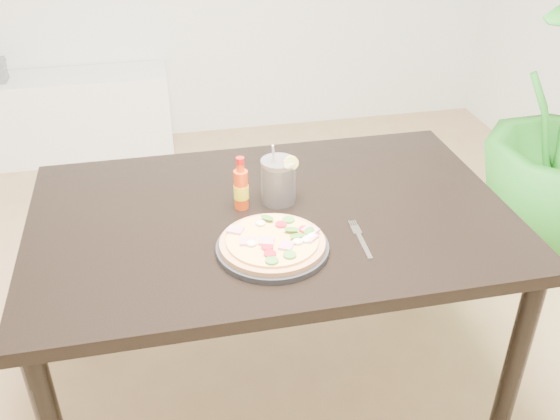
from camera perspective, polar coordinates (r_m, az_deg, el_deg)
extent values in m
plane|color=#9E7A51|center=(2.34, -3.75, -15.69)|extent=(4.50, 4.50, 0.00)
cube|color=black|center=(1.84, -0.79, -0.76)|extent=(1.40, 0.90, 0.04)
cylinder|color=black|center=(2.00, 20.52, -13.64)|extent=(0.06, 0.06, 0.71)
cylinder|color=black|center=(2.37, -18.09, -5.23)|extent=(0.06, 0.06, 0.71)
cylinder|color=black|center=(2.53, 11.82, -1.71)|extent=(0.06, 0.06, 0.71)
cylinder|color=black|center=(1.66, -0.69, -3.48)|extent=(0.30, 0.30, 0.02)
cylinder|color=tan|center=(1.65, -0.70, -3.06)|extent=(0.28, 0.28, 0.01)
cylinder|color=#ECC766|center=(1.65, -0.70, -2.76)|extent=(0.25, 0.25, 0.01)
cube|color=#CF8194|center=(1.68, 2.79, -1.87)|extent=(0.05, 0.05, 0.01)
cube|color=#CF8194|center=(1.63, -1.24, -2.87)|extent=(0.05, 0.05, 0.01)
cube|color=#CF8194|center=(1.68, -4.09, -1.83)|extent=(0.05, 0.05, 0.01)
cube|color=#CF8194|center=(1.65, 2.73, -2.52)|extent=(0.05, 0.05, 0.01)
cube|color=#CF8194|center=(1.63, -2.95, -2.89)|extent=(0.05, 0.04, 0.01)
cube|color=#CF8194|center=(1.61, 0.59, -3.28)|extent=(0.05, 0.05, 0.01)
cylinder|color=red|center=(1.70, 0.09, -1.34)|extent=(0.03, 0.03, 0.01)
cylinder|color=red|center=(1.59, -0.92, -4.02)|extent=(0.03, 0.03, 0.01)
cylinder|color=red|center=(1.61, -1.18, -3.40)|extent=(0.03, 0.03, 0.01)
cylinder|color=red|center=(1.68, 2.28, -1.79)|extent=(0.03, 0.03, 0.01)
cylinder|color=#3F802A|center=(1.72, 0.78, -0.90)|extent=(0.03, 0.03, 0.01)
cylinder|color=#3F802A|center=(1.56, -0.75, -4.66)|extent=(0.03, 0.03, 0.01)
cylinder|color=#3F802A|center=(1.58, 0.89, -4.14)|extent=(0.03, 0.03, 0.01)
ellipsoid|color=#EEE4CE|center=(1.70, -1.79, -1.19)|extent=(0.03, 0.03, 0.01)
ellipsoid|color=#EEE4CE|center=(1.62, -2.62, -3.06)|extent=(0.03, 0.03, 0.01)
ellipsoid|color=#EEE4CE|center=(1.65, 2.85, -2.33)|extent=(0.03, 0.03, 0.01)
ellipsoid|color=#EEE4CE|center=(1.63, 1.63, -2.88)|extent=(0.03, 0.03, 0.01)
ellipsoid|color=#EEE4CE|center=(1.64, 2.43, -2.70)|extent=(0.03, 0.03, 0.01)
ellipsoid|color=#2E711B|center=(1.72, -1.17, -0.69)|extent=(0.04, 0.04, 0.00)
ellipsoid|color=#2E711B|center=(1.67, 1.04, -1.76)|extent=(0.04, 0.03, 0.00)
ellipsoid|color=#2E711B|center=(1.64, 1.58, -2.35)|extent=(0.04, 0.03, 0.00)
ellipsoid|color=#2E711B|center=(1.66, 2.67, -1.86)|extent=(0.04, 0.04, 0.00)
cylinder|color=#E33D0D|center=(1.83, -3.57, 1.87)|extent=(0.05, 0.05, 0.12)
cylinder|color=yellow|center=(1.83, -3.56, 1.70)|extent=(0.04, 0.04, 0.04)
cylinder|color=#E33D0D|center=(1.79, -3.65, 3.92)|extent=(0.02, 0.02, 0.03)
cylinder|color=red|center=(1.78, -3.67, 4.55)|extent=(0.02, 0.02, 0.02)
cylinder|color=black|center=(1.86, -0.15, 2.46)|extent=(0.10, 0.10, 0.12)
cylinder|color=silver|center=(1.85, -0.15, 2.69)|extent=(0.10, 0.10, 0.14)
cylinder|color=#F2E059|center=(1.81, 1.03, 4.31)|extent=(0.04, 0.01, 0.04)
cylinder|color=#B2B2B7|center=(1.84, -0.52, 3.88)|extent=(0.03, 0.06, 0.17)
cube|color=silver|center=(1.69, 7.70, -3.29)|extent=(0.02, 0.12, 0.00)
cube|color=silver|center=(1.76, 6.97, -1.83)|extent=(0.03, 0.04, 0.00)
cube|color=silver|center=(1.78, 6.41, -1.28)|extent=(0.00, 0.03, 0.00)
cube|color=silver|center=(1.78, 6.60, -1.26)|extent=(0.00, 0.03, 0.00)
cube|color=silver|center=(1.78, 6.78, -1.25)|extent=(0.00, 0.03, 0.00)
cube|color=silver|center=(1.79, 6.97, -1.23)|extent=(0.00, 0.03, 0.00)
cylinder|color=brown|center=(3.22, 23.40, -1.29)|extent=(0.28, 0.28, 0.22)
cube|color=white|center=(3.98, -20.28, 7.91)|extent=(1.40, 0.34, 0.50)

